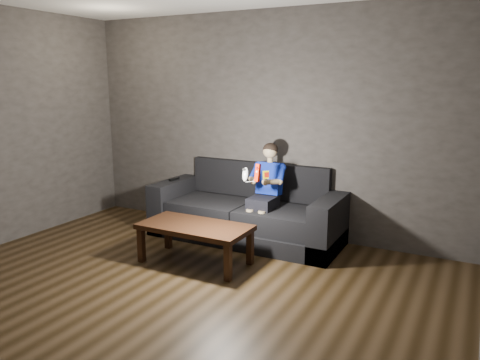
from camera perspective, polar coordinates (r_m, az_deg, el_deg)
The scene contains 8 objects.
floor at distance 4.07m, azimuth -12.61°, elevation -15.73°, with size 5.00×5.00×0.00m, color black.
back_wall at distance 5.75m, azimuth 3.11°, elevation 6.78°, with size 5.00×0.04×2.70m, color #332F2D.
sofa at distance 5.68m, azimuth 1.07°, elevation -4.19°, with size 2.29×0.99×0.88m.
child at distance 5.40m, azimuth 3.22°, elevation -0.39°, with size 0.42×0.52×1.03m.
wii_remote_red at distance 4.98m, azimuth 2.16°, elevation 0.89°, with size 0.05×0.08×0.19m.
nunchuk_white at distance 5.05m, azimuth 0.65°, elevation 0.70°, with size 0.08×0.11×0.16m.
wii_remote_black at distance 6.05m, azimuth -8.03°, elevation 0.11°, with size 0.06×0.16×0.03m.
coffee_table at distance 4.89m, azimuth -5.51°, elevation -6.07°, with size 1.15×0.57×0.42m.
Camera 1 is at (2.39, -2.70, 1.88)m, focal length 35.00 mm.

